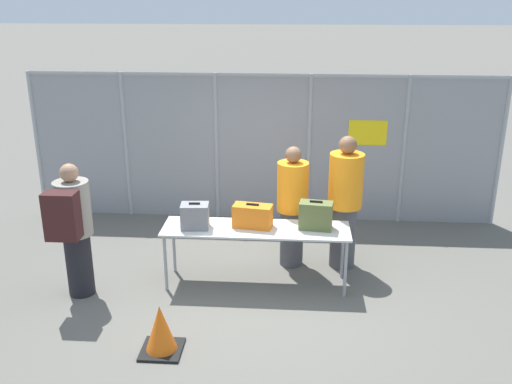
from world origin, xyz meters
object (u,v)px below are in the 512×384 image
object	(u,v)px
inspection_table	(256,232)
suitcase_orange	(253,216)
suitcase_grey	(195,216)
utility_trailer	(323,156)
suitcase_olive	(316,215)
traffic_cone	(161,330)
security_worker_far	(345,201)
security_worker_near	(292,205)
traveler_hooded	(73,226)

from	to	relation	value
inspection_table	suitcase_orange	xyz separation A→B (m)	(-0.05, 0.04, 0.20)
suitcase_grey	utility_trailer	xyz separation A→B (m)	(1.81, 4.71, -0.52)
suitcase_olive	traffic_cone	world-z (taller)	suitcase_olive
suitcase_grey	security_worker_far	bearing A→B (deg)	18.83
suitcase_orange	security_worker_near	xyz separation A→B (m)	(0.49, 0.57, -0.06)
suitcase_olive	traffic_cone	xyz separation A→B (m)	(-1.63, -1.59, -0.71)
inspection_table	security_worker_far	world-z (taller)	security_worker_far
security_worker_far	traffic_cone	world-z (taller)	security_worker_far
suitcase_olive	security_worker_far	distance (m)	0.70
inspection_table	security_worker_near	bearing A→B (deg)	53.36
suitcase_orange	traveler_hooded	size ratio (longest dim) A/B	0.30
inspection_table	suitcase_olive	distance (m)	0.78
suitcase_orange	traveler_hooded	xyz separation A→B (m)	(-2.12, -0.51, 0.01)
inspection_table	suitcase_olive	bearing A→B (deg)	2.92
inspection_table	traffic_cone	distance (m)	1.85
inspection_table	suitcase_olive	world-z (taller)	suitcase_olive
suitcase_orange	traffic_cone	xyz separation A→B (m)	(-0.84, -1.59, -0.68)
suitcase_orange	traveler_hooded	world-z (taller)	traveler_hooded
suitcase_orange	security_worker_far	size ratio (longest dim) A/B	0.28
security_worker_far	traffic_cone	xyz separation A→B (m)	(-2.04, -2.16, -0.70)
suitcase_orange	traffic_cone	bearing A→B (deg)	-117.98
inspection_table	traffic_cone	size ratio (longest dim) A/B	4.36
security_worker_near	security_worker_far	distance (m)	0.70
suitcase_orange	suitcase_olive	bearing A→B (deg)	0.14
suitcase_olive	traveler_hooded	distance (m)	2.96
inspection_table	suitcase_grey	world-z (taller)	suitcase_grey
utility_trailer	inspection_table	bearing A→B (deg)	-102.60
suitcase_grey	utility_trailer	bearing A→B (deg)	69.01
security_worker_far	traffic_cone	bearing A→B (deg)	23.27
inspection_table	traveler_hooded	xyz separation A→B (m)	(-2.17, -0.47, 0.21)
suitcase_olive	suitcase_grey	bearing A→B (deg)	-176.75
traveler_hooded	traffic_cone	size ratio (longest dim) A/B	3.14
inspection_table	utility_trailer	world-z (taller)	inspection_table
security_worker_near	utility_trailer	bearing A→B (deg)	-116.15
traveler_hooded	suitcase_orange	bearing A→B (deg)	3.59
traffic_cone	suitcase_orange	bearing A→B (deg)	62.02
inspection_table	suitcase_olive	size ratio (longest dim) A/B	5.48
suitcase_olive	traffic_cone	bearing A→B (deg)	-135.80
suitcase_grey	traveler_hooded	world-z (taller)	traveler_hooded
traveler_hooded	security_worker_far	size ratio (longest dim) A/B	0.92
traveler_hooded	utility_trailer	xyz separation A→B (m)	(3.21, 5.13, -0.52)
security_worker_far	utility_trailer	xyz separation A→B (m)	(-0.11, 4.06, -0.53)
utility_trailer	security_worker_near	bearing A→B (deg)	-98.32
traveler_hooded	traffic_cone	world-z (taller)	traveler_hooded
suitcase_grey	utility_trailer	size ratio (longest dim) A/B	0.10
security_worker_near	security_worker_far	world-z (taller)	security_worker_far
suitcase_olive	security_worker_near	world-z (taller)	security_worker_near
suitcase_grey	traveler_hooded	distance (m)	1.47
inspection_table	traffic_cone	world-z (taller)	inspection_table
inspection_table	security_worker_far	distance (m)	1.32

